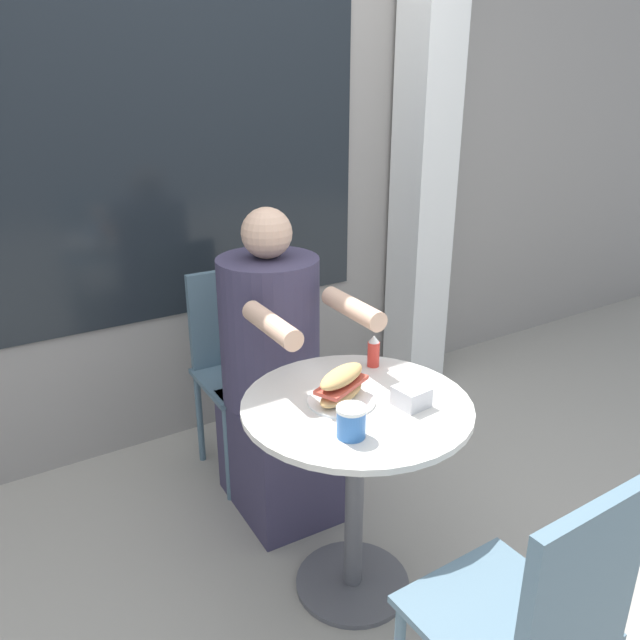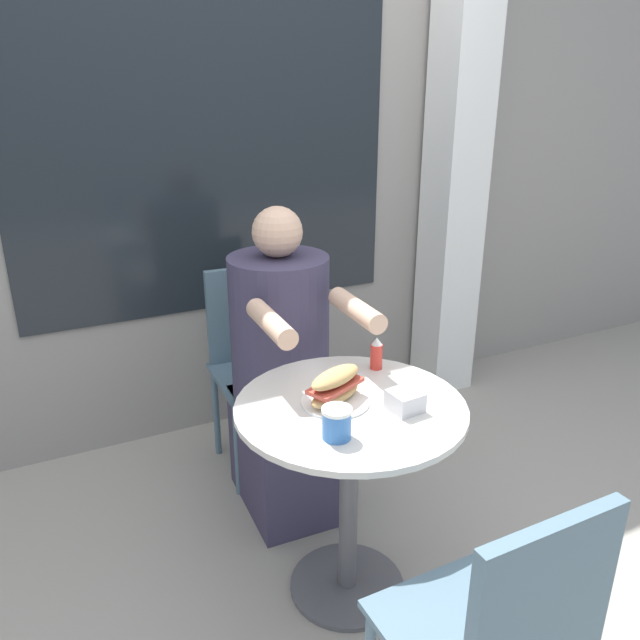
{
  "view_description": "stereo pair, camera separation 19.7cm",
  "coord_description": "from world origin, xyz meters",
  "px_view_note": "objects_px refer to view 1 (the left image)",
  "views": [
    {
      "loc": [
        -0.99,
        -1.34,
        1.61
      ],
      "look_at": [
        0.0,
        0.21,
        0.9
      ],
      "focal_mm": 35.0,
      "sensor_mm": 36.0,
      "label": 1
    },
    {
      "loc": [
        -0.82,
        -1.44,
        1.61
      ],
      "look_at": [
        0.0,
        0.21,
        0.9
      ],
      "focal_mm": 35.0,
      "sensor_mm": 36.0,
      "label": 2
    }
  ],
  "objects_px": {
    "seated_diner": "(276,386)",
    "drink_cup": "(351,422)",
    "diner_chair": "(237,353)",
    "empty_chair_across": "(539,618)",
    "cafe_table": "(355,456)",
    "sandwich_on_plate": "(341,388)",
    "condiment_bottle": "(374,351)"
  },
  "relations": [
    {
      "from": "diner_chair",
      "to": "condiment_bottle",
      "type": "height_order",
      "value": "diner_chair"
    },
    {
      "from": "diner_chair",
      "to": "condiment_bottle",
      "type": "distance_m",
      "value": 0.78
    },
    {
      "from": "seated_diner",
      "to": "condiment_bottle",
      "type": "xyz_separation_m",
      "value": [
        0.18,
        -0.37,
        0.24
      ]
    },
    {
      "from": "diner_chair",
      "to": "empty_chair_across",
      "type": "height_order",
      "value": "same"
    },
    {
      "from": "cafe_table",
      "to": "sandwich_on_plate",
      "type": "xyz_separation_m",
      "value": [
        -0.04,
        0.03,
        0.24
      ]
    },
    {
      "from": "cafe_table",
      "to": "condiment_bottle",
      "type": "distance_m",
      "value": 0.36
    },
    {
      "from": "cafe_table",
      "to": "seated_diner",
      "type": "xyz_separation_m",
      "value": [
        0.02,
        0.55,
        0.0
      ]
    },
    {
      "from": "cafe_table",
      "to": "diner_chair",
      "type": "relative_size",
      "value": 0.81
    },
    {
      "from": "diner_chair",
      "to": "seated_diner",
      "type": "distance_m",
      "value": 0.35
    },
    {
      "from": "sandwich_on_plate",
      "to": "seated_diner",
      "type": "bearing_deg",
      "value": 84.01
    },
    {
      "from": "empty_chair_across",
      "to": "condiment_bottle",
      "type": "relative_size",
      "value": 7.79
    },
    {
      "from": "sandwich_on_plate",
      "to": "drink_cup",
      "type": "xyz_separation_m",
      "value": [
        -0.09,
        -0.17,
        -0.0
      ]
    },
    {
      "from": "seated_diner",
      "to": "drink_cup",
      "type": "height_order",
      "value": "seated_diner"
    },
    {
      "from": "sandwich_on_plate",
      "to": "condiment_bottle",
      "type": "height_order",
      "value": "condiment_bottle"
    },
    {
      "from": "diner_chair",
      "to": "sandwich_on_plate",
      "type": "xyz_separation_m",
      "value": [
        -0.06,
        -0.87,
        0.23
      ]
    },
    {
      "from": "empty_chair_across",
      "to": "drink_cup",
      "type": "xyz_separation_m",
      "value": [
        -0.09,
        0.59,
        0.23
      ]
    },
    {
      "from": "sandwich_on_plate",
      "to": "drink_cup",
      "type": "relative_size",
      "value": 2.38
    },
    {
      "from": "empty_chair_across",
      "to": "cafe_table",
      "type": "bearing_deg",
      "value": 87.02
    },
    {
      "from": "seated_diner",
      "to": "drink_cup",
      "type": "relative_size",
      "value": 13.36
    },
    {
      "from": "diner_chair",
      "to": "drink_cup",
      "type": "relative_size",
      "value": 9.72
    },
    {
      "from": "sandwich_on_plate",
      "to": "empty_chair_across",
      "type": "bearing_deg",
      "value": -89.71
    },
    {
      "from": "diner_chair",
      "to": "seated_diner",
      "type": "xyz_separation_m",
      "value": [
        -0.01,
        -0.35,
        -0.01
      ]
    },
    {
      "from": "cafe_table",
      "to": "diner_chair",
      "type": "xyz_separation_m",
      "value": [
        0.02,
        0.9,
        0.01
      ]
    },
    {
      "from": "diner_chair",
      "to": "condiment_bottle",
      "type": "bearing_deg",
      "value": 106.24
    },
    {
      "from": "drink_cup",
      "to": "diner_chair",
      "type": "bearing_deg",
      "value": 81.98
    },
    {
      "from": "drink_cup",
      "to": "empty_chair_across",
      "type": "bearing_deg",
      "value": -81.21
    },
    {
      "from": "cafe_table",
      "to": "seated_diner",
      "type": "bearing_deg",
      "value": 88.18
    },
    {
      "from": "seated_diner",
      "to": "drink_cup",
      "type": "bearing_deg",
      "value": 81.07
    },
    {
      "from": "sandwich_on_plate",
      "to": "condiment_bottle",
      "type": "distance_m",
      "value": 0.28
    },
    {
      "from": "diner_chair",
      "to": "drink_cup",
      "type": "xyz_separation_m",
      "value": [
        -0.15,
        -1.05,
        0.23
      ]
    },
    {
      "from": "diner_chair",
      "to": "sandwich_on_plate",
      "type": "bearing_deg",
      "value": 88.59
    },
    {
      "from": "condiment_bottle",
      "to": "cafe_table",
      "type": "bearing_deg",
      "value": -137.63
    }
  ]
}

